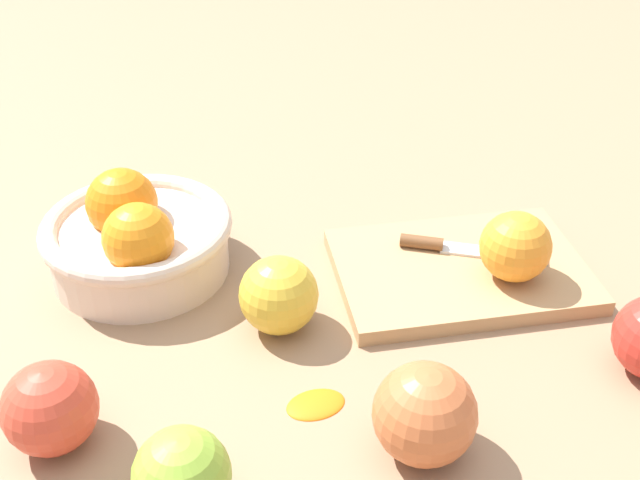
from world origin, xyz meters
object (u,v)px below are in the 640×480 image
(orange_on_board, at_px, (515,247))
(apple_front_left_2, at_px, (182,476))
(apple_front_left_3, at_px, (279,295))
(knife, at_px, (453,248))
(apple_front_left, at_px, (50,408))
(apple_front_center, at_px, (425,414))
(bowl, at_px, (137,237))
(cutting_board, at_px, (460,270))

(orange_on_board, xyz_separation_m, apple_front_left_2, (-0.35, -0.18, -0.02))
(apple_front_left_3, bearing_deg, orange_on_board, -1.89)
(knife, bearing_deg, apple_front_left_3, -166.72)
(apple_front_left, distance_m, apple_front_center, 0.29)
(knife, height_order, apple_front_left, apple_front_left)
(bowl, bearing_deg, apple_front_left_3, -46.95)
(orange_on_board, relative_size, apple_front_center, 0.86)
(bowl, relative_size, knife, 1.36)
(cutting_board, xyz_separation_m, orange_on_board, (0.04, -0.03, 0.04))
(knife, relative_size, apple_front_left_2, 1.98)
(apple_front_left, relative_size, apple_front_center, 0.92)
(bowl, relative_size, apple_front_center, 2.37)
(orange_on_board, bearing_deg, apple_front_left, -169.51)
(bowl, xyz_separation_m, knife, (0.32, -0.08, -0.02))
(apple_front_left, distance_m, apple_front_left_2, 0.13)
(apple_front_left_2, relative_size, apple_front_center, 0.88)
(cutting_board, height_order, apple_front_left, apple_front_left)
(bowl, distance_m, orange_on_board, 0.38)
(bowl, distance_m, knife, 0.33)
(apple_front_left, bearing_deg, knife, 18.69)
(orange_on_board, xyz_separation_m, apple_front_left, (-0.45, -0.08, -0.01))
(knife, xyz_separation_m, apple_front_left_3, (-0.20, -0.05, 0.02))
(knife, relative_size, apple_front_left_3, 1.92)
(bowl, relative_size, cutting_board, 0.77)
(bowl, relative_size, apple_front_left, 2.57)
(apple_front_left_2, xyz_separation_m, apple_front_center, (0.19, 0.00, 0.00))
(apple_front_left, bearing_deg, apple_front_left_3, 23.59)
(knife, bearing_deg, apple_front_center, -119.04)
(cutting_board, distance_m, apple_front_left_2, 0.38)
(knife, distance_m, apple_front_center, 0.26)
(orange_on_board, height_order, knife, orange_on_board)
(apple_front_center, bearing_deg, orange_on_board, 46.19)
(apple_front_left_2, distance_m, apple_front_left_3, 0.22)
(apple_front_left, bearing_deg, apple_front_center, -17.79)
(apple_front_center, bearing_deg, knife, 60.96)
(apple_front_left_2, height_order, apple_front_center, apple_front_center)
(bowl, distance_m, apple_front_left_2, 0.31)
(orange_on_board, distance_m, apple_front_left_2, 0.40)
(orange_on_board, bearing_deg, bowl, 159.28)
(orange_on_board, xyz_separation_m, knife, (-0.04, 0.05, -0.03))
(knife, xyz_separation_m, apple_front_left, (-0.41, -0.14, 0.02))
(bowl, height_order, orange_on_board, bowl)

